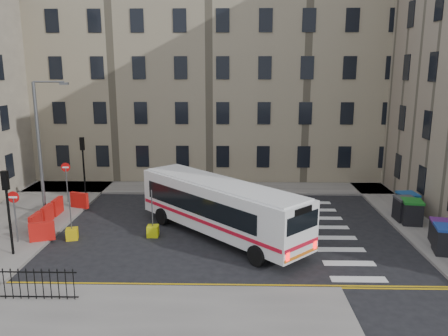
{
  "coord_description": "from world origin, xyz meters",
  "views": [
    {
      "loc": [
        -1.42,
        -23.38,
        8.74
      ],
      "look_at": [
        -1.98,
        2.47,
        3.0
      ],
      "focal_mm": 35.0,
      "sensor_mm": 36.0,
      "label": 1
    }
  ],
  "objects_px": {
    "bus": "(220,206)",
    "wheelie_bin_b": "(440,231)",
    "wheelie_bin_a": "(446,240)",
    "bollard_chevron": "(72,234)",
    "wheelie_bin_c": "(412,212)",
    "wheelie_bin_d": "(405,209)",
    "bollard_yellow": "(153,231)",
    "streetlamp": "(39,147)",
    "wheelie_bin_e": "(407,204)"
  },
  "relations": [
    {
      "from": "wheelie_bin_b",
      "to": "wheelie_bin_d",
      "type": "distance_m",
      "value": 3.47
    },
    {
      "from": "wheelie_bin_d",
      "to": "wheelie_bin_e",
      "type": "bearing_deg",
      "value": 61.8
    },
    {
      "from": "wheelie_bin_a",
      "to": "wheelie_bin_d",
      "type": "height_order",
      "value": "wheelie_bin_d"
    },
    {
      "from": "wheelie_bin_e",
      "to": "bollard_yellow",
      "type": "relative_size",
      "value": 2.27
    },
    {
      "from": "wheelie_bin_d",
      "to": "wheelie_bin_c",
      "type": "bearing_deg",
      "value": -76.18
    },
    {
      "from": "wheelie_bin_a",
      "to": "wheelie_bin_d",
      "type": "xyz_separation_m",
      "value": [
        -0.15,
        4.78,
        0.02
      ]
    },
    {
      "from": "streetlamp",
      "to": "bus",
      "type": "relative_size",
      "value": 0.85
    },
    {
      "from": "wheelie_bin_d",
      "to": "bollard_chevron",
      "type": "height_order",
      "value": "wheelie_bin_d"
    },
    {
      "from": "wheelie_bin_b",
      "to": "wheelie_bin_d",
      "type": "relative_size",
      "value": 0.91
    },
    {
      "from": "streetlamp",
      "to": "wheelie_bin_e",
      "type": "relative_size",
      "value": 5.98
    },
    {
      "from": "bus",
      "to": "wheelie_bin_b",
      "type": "bearing_deg",
      "value": -48.94
    },
    {
      "from": "bollard_yellow",
      "to": "wheelie_bin_b",
      "type": "bearing_deg",
      "value": -3.5
    },
    {
      "from": "bus",
      "to": "wheelie_bin_a",
      "type": "xyz_separation_m",
      "value": [
        10.96,
        -2.34,
        -0.88
      ]
    },
    {
      "from": "wheelie_bin_c",
      "to": "bollard_chevron",
      "type": "distance_m",
      "value": 18.99
    },
    {
      "from": "wheelie_bin_a",
      "to": "wheelie_bin_e",
      "type": "xyz_separation_m",
      "value": [
        0.39,
        5.84,
        0.0
      ]
    },
    {
      "from": "wheelie_bin_b",
      "to": "streetlamp",
      "type": "bearing_deg",
      "value": -177.14
    },
    {
      "from": "streetlamp",
      "to": "bus",
      "type": "height_order",
      "value": "streetlamp"
    },
    {
      "from": "wheelie_bin_c",
      "to": "bollard_chevron",
      "type": "relative_size",
      "value": 2.37
    },
    {
      "from": "wheelie_bin_d",
      "to": "bollard_yellow",
      "type": "xyz_separation_m",
      "value": [
        -14.44,
        -2.53,
        -0.55
      ]
    },
    {
      "from": "wheelie_bin_a",
      "to": "bollard_yellow",
      "type": "xyz_separation_m",
      "value": [
        -14.59,
        2.25,
        -0.53
      ]
    },
    {
      "from": "streetlamp",
      "to": "wheelie_bin_a",
      "type": "bearing_deg",
      "value": -13.99
    },
    {
      "from": "bus",
      "to": "wheelie_bin_c",
      "type": "bearing_deg",
      "value": -34.23
    },
    {
      "from": "wheelie_bin_b",
      "to": "wheelie_bin_e",
      "type": "relative_size",
      "value": 0.93
    },
    {
      "from": "streetlamp",
      "to": "wheelie_bin_e",
      "type": "bearing_deg",
      "value": 1.03
    },
    {
      "from": "bollard_yellow",
      "to": "wheelie_bin_c",
      "type": "bearing_deg",
      "value": 7.62
    },
    {
      "from": "wheelie_bin_b",
      "to": "wheelie_bin_e",
      "type": "height_order",
      "value": "wheelie_bin_e"
    },
    {
      "from": "wheelie_bin_e",
      "to": "bollard_chevron",
      "type": "bearing_deg",
      "value": -172.42
    },
    {
      "from": "bus",
      "to": "wheelie_bin_a",
      "type": "bearing_deg",
      "value": -55.93
    },
    {
      "from": "bus",
      "to": "wheelie_bin_b",
      "type": "height_order",
      "value": "bus"
    },
    {
      "from": "wheelie_bin_a",
      "to": "wheelie_bin_c",
      "type": "height_order",
      "value": "wheelie_bin_c"
    },
    {
      "from": "bus",
      "to": "wheelie_bin_d",
      "type": "distance_m",
      "value": 11.12
    },
    {
      "from": "wheelie_bin_b",
      "to": "bollard_yellow",
      "type": "relative_size",
      "value": 2.11
    },
    {
      "from": "wheelie_bin_c",
      "to": "wheelie_bin_a",
      "type": "bearing_deg",
      "value": -80.96
    },
    {
      "from": "wheelie_bin_a",
      "to": "bollard_chevron",
      "type": "height_order",
      "value": "wheelie_bin_a"
    },
    {
      "from": "wheelie_bin_b",
      "to": "wheelie_bin_c",
      "type": "height_order",
      "value": "wheelie_bin_c"
    },
    {
      "from": "wheelie_bin_b",
      "to": "wheelie_bin_c",
      "type": "xyz_separation_m",
      "value": [
        -0.32,
        2.87,
        0.1
      ]
    },
    {
      "from": "bollard_yellow",
      "to": "bollard_chevron",
      "type": "distance_m",
      "value": 4.25
    },
    {
      "from": "bus",
      "to": "wheelie_bin_b",
      "type": "distance_m",
      "value": 11.37
    },
    {
      "from": "streetlamp",
      "to": "wheelie_bin_c",
      "type": "distance_m",
      "value": 22.16
    },
    {
      "from": "bollard_yellow",
      "to": "bollard_chevron",
      "type": "xyz_separation_m",
      "value": [
        -4.22,
        -0.53,
        0.0
      ]
    },
    {
      "from": "streetlamp",
      "to": "wheelie_bin_b",
      "type": "height_order",
      "value": "streetlamp"
    },
    {
      "from": "bollard_chevron",
      "to": "wheelie_bin_a",
      "type": "bearing_deg",
      "value": -5.23
    },
    {
      "from": "wheelie_bin_c",
      "to": "wheelie_bin_e",
      "type": "distance_m",
      "value": 1.68
    },
    {
      "from": "streetlamp",
      "to": "wheelie_bin_b",
      "type": "relative_size",
      "value": 6.43
    },
    {
      "from": "wheelie_bin_d",
      "to": "bollard_chevron",
      "type": "bearing_deg",
      "value": -172.18
    },
    {
      "from": "bus",
      "to": "wheelie_bin_b",
      "type": "relative_size",
      "value": 7.55
    },
    {
      "from": "bus",
      "to": "wheelie_bin_d",
      "type": "height_order",
      "value": "bus"
    },
    {
      "from": "streetlamp",
      "to": "wheelie_bin_c",
      "type": "bearing_deg",
      "value": -3.24
    },
    {
      "from": "wheelie_bin_a",
      "to": "wheelie_bin_d",
      "type": "bearing_deg",
      "value": 104.85
    },
    {
      "from": "bollard_yellow",
      "to": "bollard_chevron",
      "type": "relative_size",
      "value": 1.0
    }
  ]
}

